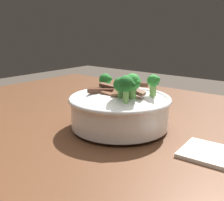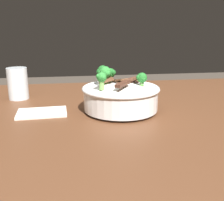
{
  "view_description": "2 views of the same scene",
  "coord_description": "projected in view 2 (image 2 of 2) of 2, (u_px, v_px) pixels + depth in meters",
  "views": [
    {
      "loc": [
        0.36,
        -0.55,
        1.03
      ],
      "look_at": [
        -0.05,
        -0.04,
        0.85
      ],
      "focal_mm": 43.19,
      "sensor_mm": 36.0,
      "label": 1
    },
    {
      "loc": [
        0.12,
        0.83,
        1.05
      ],
      "look_at": [
        -0.01,
        -0.04,
        0.81
      ],
      "focal_mm": 41.81,
      "sensor_mm": 36.0,
      "label": 2
    }
  ],
  "objects": [
    {
      "name": "dining_table",
      "position": [
        110.0,
        138.0,
        0.9
      ],
      "size": [
        1.54,
        1.03,
        0.78
      ],
      "color": "#56331E",
      "rests_on": "ground"
    },
    {
      "name": "rice_bowl",
      "position": [
        120.0,
        95.0,
        0.88
      ],
      "size": [
        0.26,
        0.26,
        0.15
      ],
      "color": "white",
      "rests_on": "dining_table"
    },
    {
      "name": "drinking_glass",
      "position": [
        18.0,
        86.0,
        1.04
      ],
      "size": [
        0.08,
        0.08,
        0.13
      ],
      "color": "white",
      "rests_on": "dining_table"
    },
    {
      "name": "folded_napkin",
      "position": [
        42.0,
        113.0,
        0.87
      ],
      "size": [
        0.17,
        0.11,
        0.01
      ],
      "primitive_type": "cube",
      "rotation": [
        0.0,
        0.0,
        0.06
      ],
      "color": "silver",
      "rests_on": "dining_table"
    }
  ]
}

